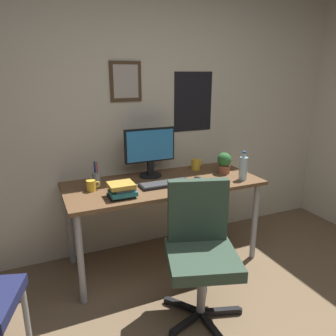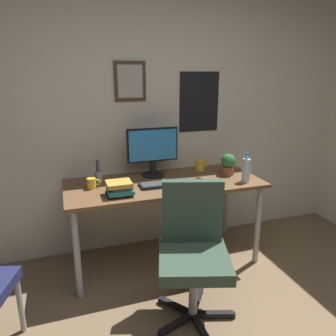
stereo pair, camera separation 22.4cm
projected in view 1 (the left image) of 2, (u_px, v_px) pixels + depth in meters
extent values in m
cube|color=beige|center=(140.00, 113.00, 2.96)|extent=(4.40, 0.08, 2.60)
cube|color=#4C3823|center=(126.00, 81.00, 2.79)|extent=(0.28, 0.02, 0.34)
cube|color=beige|center=(126.00, 81.00, 2.78)|extent=(0.22, 0.00, 0.28)
cube|color=black|center=(193.00, 102.00, 3.10)|extent=(0.40, 0.01, 0.56)
cube|color=brown|center=(163.00, 183.00, 2.75)|extent=(1.66, 0.70, 0.03)
cylinder|color=#9EA0A5|center=(81.00, 260.00, 2.31)|extent=(0.05, 0.05, 0.73)
cylinder|color=#9EA0A5|center=(255.00, 222.00, 2.90)|extent=(0.05, 0.05, 0.73)
cylinder|color=#9EA0A5|center=(70.00, 226.00, 2.82)|extent=(0.05, 0.05, 0.73)
cylinder|color=#9EA0A5|center=(220.00, 199.00, 3.41)|extent=(0.05, 0.05, 0.73)
cube|color=#334738|center=(203.00, 259.00, 2.14)|extent=(0.58, 0.58, 0.08)
cube|color=#334738|center=(198.00, 210.00, 2.25)|extent=(0.42, 0.19, 0.45)
cylinder|color=#9EA0A5|center=(202.00, 291.00, 2.21)|extent=(0.08, 0.08, 0.42)
cube|color=black|center=(220.00, 311.00, 2.27)|extent=(0.28, 0.12, 0.03)
cylinder|color=black|center=(239.00, 311.00, 2.29)|extent=(0.05, 0.05, 0.04)
cube|color=black|center=(203.00, 299.00, 2.39)|extent=(0.19, 0.25, 0.03)
cylinder|color=black|center=(205.00, 289.00, 2.53)|extent=(0.05, 0.05, 0.04)
cube|color=black|center=(183.00, 305.00, 2.33)|extent=(0.20, 0.25, 0.03)
cylinder|color=black|center=(166.00, 301.00, 2.40)|extent=(0.05, 0.05, 0.04)
cube|color=black|center=(187.00, 322.00, 2.17)|extent=(0.28, 0.13, 0.03)
cylinder|color=black|center=(172.00, 335.00, 2.08)|extent=(0.05, 0.05, 0.04)
cube|color=black|center=(211.00, 326.00, 2.14)|extent=(0.04, 0.28, 0.03)
cylinder|color=#9EA0A5|center=(26.00, 314.00, 2.01)|extent=(0.04, 0.04, 0.41)
cylinder|color=black|center=(150.00, 175.00, 2.90)|extent=(0.20, 0.20, 0.01)
cube|color=black|center=(150.00, 168.00, 2.88)|extent=(0.05, 0.04, 0.12)
cube|color=black|center=(150.00, 145.00, 2.83)|extent=(0.46, 0.02, 0.30)
cube|color=#338CD8|center=(151.00, 146.00, 2.81)|extent=(0.43, 0.00, 0.27)
cube|color=black|center=(165.00, 184.00, 2.66)|extent=(0.43, 0.15, 0.02)
cube|color=#38383A|center=(165.00, 182.00, 2.66)|extent=(0.41, 0.13, 0.00)
ellipsoid|color=black|center=(198.00, 179.00, 2.76)|extent=(0.06, 0.11, 0.04)
cylinder|color=silver|center=(243.00, 169.00, 2.78)|extent=(0.07, 0.07, 0.20)
cylinder|color=silver|center=(244.00, 155.00, 2.75)|extent=(0.03, 0.03, 0.04)
cylinder|color=#2659B2|center=(244.00, 152.00, 2.74)|extent=(0.03, 0.03, 0.02)
cylinder|color=yellow|center=(91.00, 186.00, 2.53)|extent=(0.07, 0.07, 0.09)
torus|color=yellow|center=(97.00, 184.00, 2.54)|extent=(0.05, 0.01, 0.05)
cylinder|color=yellow|center=(196.00, 164.00, 3.09)|extent=(0.09, 0.09, 0.10)
torus|color=yellow|center=(201.00, 163.00, 3.11)|extent=(0.05, 0.01, 0.05)
cylinder|color=brown|center=(224.00, 169.00, 2.98)|extent=(0.11, 0.11, 0.07)
sphere|color=#2D6B33|center=(224.00, 160.00, 2.95)|extent=(0.13, 0.13, 0.13)
ellipsoid|color=#287A38|center=(220.00, 158.00, 2.96)|extent=(0.07, 0.08, 0.02)
ellipsoid|color=#287A38|center=(225.00, 159.00, 2.99)|extent=(0.07, 0.08, 0.02)
ellipsoid|color=#287A38|center=(224.00, 160.00, 2.92)|extent=(0.08, 0.07, 0.02)
cylinder|color=#9EA0A5|center=(97.00, 178.00, 2.69)|extent=(0.07, 0.07, 0.09)
cylinder|color=#263FBF|center=(96.00, 170.00, 2.66)|extent=(0.01, 0.01, 0.13)
cylinder|color=red|center=(97.00, 170.00, 2.66)|extent=(0.01, 0.01, 0.13)
cylinder|color=black|center=(95.00, 169.00, 2.67)|extent=(0.01, 0.01, 0.13)
cylinder|color=#9EA0A5|center=(97.00, 169.00, 2.67)|extent=(0.01, 0.03, 0.14)
cylinder|color=#9EA0A5|center=(95.00, 169.00, 2.66)|extent=(0.01, 0.02, 0.14)
cube|color=black|center=(121.00, 196.00, 2.41)|extent=(0.19, 0.14, 0.02)
cube|color=#26727A|center=(123.00, 193.00, 2.40)|extent=(0.19, 0.16, 0.03)
cube|color=gray|center=(124.00, 188.00, 2.42)|extent=(0.15, 0.15, 0.02)
cube|color=gold|center=(121.00, 185.00, 2.39)|extent=(0.19, 0.17, 0.03)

